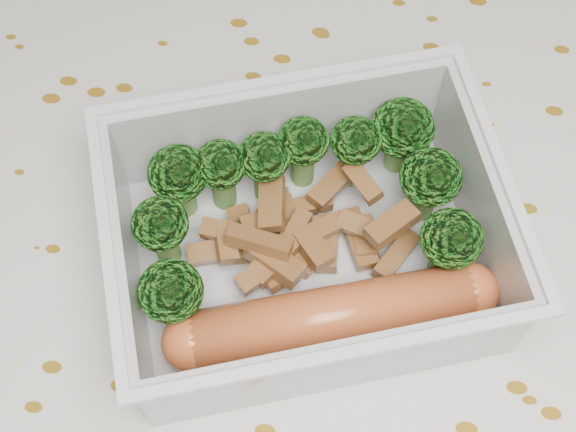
# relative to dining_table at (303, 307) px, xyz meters

# --- Properties ---
(dining_table) EXTENTS (1.40, 0.90, 0.75)m
(dining_table) POSITION_rel_dining_table_xyz_m (0.00, 0.00, 0.00)
(dining_table) COLOR brown
(dining_table) RESTS_ON ground
(tablecloth) EXTENTS (1.46, 0.96, 0.19)m
(tablecloth) POSITION_rel_dining_table_xyz_m (0.00, 0.00, 0.05)
(tablecloth) COLOR silver
(tablecloth) RESTS_ON dining_table
(lunch_container) EXTENTS (0.21, 0.18, 0.06)m
(lunch_container) POSITION_rel_dining_table_xyz_m (0.00, -0.01, 0.11)
(lunch_container) COLOR silver
(lunch_container) RESTS_ON tablecloth
(broccoli_florets) EXTENTS (0.15, 0.12, 0.04)m
(broccoli_florets) POSITION_rel_dining_table_xyz_m (-0.00, 0.01, 0.12)
(broccoli_florets) COLOR #608C3F
(broccoli_florets) RESTS_ON lunch_container
(meat_pile) EXTENTS (0.11, 0.07, 0.03)m
(meat_pile) POSITION_rel_dining_table_xyz_m (-0.00, -0.01, 0.10)
(meat_pile) COLOR brown
(meat_pile) RESTS_ON lunch_container
(sausage) EXTENTS (0.15, 0.06, 0.03)m
(sausage) POSITION_rel_dining_table_xyz_m (0.02, -0.04, 0.11)
(sausage) COLOR #BA5328
(sausage) RESTS_ON lunch_container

